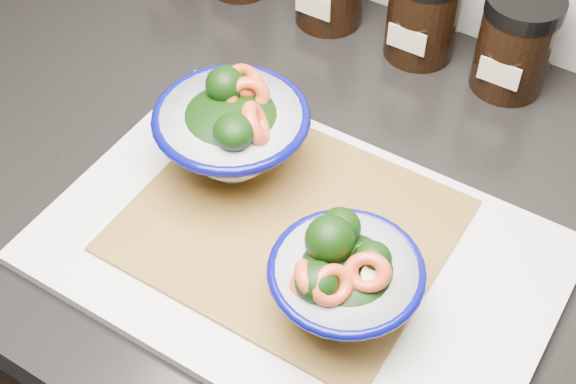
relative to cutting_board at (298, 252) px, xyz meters
The scene contains 8 objects.
cabinet 0.50m from the cutting_board, 143.60° to the left, with size 3.43×0.58×0.86m, color black.
countertop 0.14m from the cutting_board, 143.60° to the left, with size 3.50×0.60×0.04m, color black.
cutting_board is the anchor object (origin of this frame).
bamboo_mat 0.03m from the cutting_board, 142.12° to the left, with size 0.28×0.24×0.00m, color #A47F31.
bowl_left 0.13m from the cutting_board, 153.10° to the left, with size 0.15×0.15×0.10m.
bowl_right 0.09m from the cutting_board, 30.16° to the right, with size 0.13×0.13×0.09m.
spice_jar_d 0.33m from the cutting_board, 96.28° to the left, with size 0.08×0.08×0.11m.
spice_jar_e 0.33m from the cutting_board, 77.57° to the left, with size 0.08×0.08×0.11m.
Camera 1 is at (0.34, 0.99, 1.49)m, focal length 50.00 mm.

